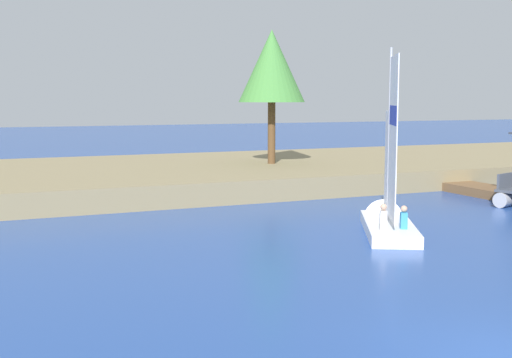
# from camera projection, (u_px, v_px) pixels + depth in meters

# --- Properties ---
(shore_bank) EXTENTS (80.00, 14.58, 0.95)m
(shore_bank) POSITION_uv_depth(u_px,v_px,m) (148.00, 176.00, 32.82)
(shore_bank) COLOR #897A56
(shore_bank) RESTS_ON ground
(shoreline_tree_right) EXTENTS (3.39, 3.39, 6.80)m
(shoreline_tree_right) POSITION_uv_depth(u_px,v_px,m) (272.00, 67.00, 33.79)
(shoreline_tree_right) COLOR brown
(shoreline_tree_right) RESTS_ON shore_bank
(wooden_dock) EXTENTS (1.74, 4.23, 0.39)m
(wooden_dock) POSITION_uv_depth(u_px,v_px,m) (481.00, 190.00, 29.90)
(wooden_dock) COLOR brown
(wooden_dock) RESTS_ON ground
(sailboat) EXTENTS (3.69, 5.20, 6.37)m
(sailboat) POSITION_uv_depth(u_px,v_px,m) (386.00, 215.00, 22.09)
(sailboat) COLOR white
(sailboat) RESTS_ON ground
(channel_buoy) EXTENTS (0.42, 0.42, 0.42)m
(channel_buoy) POSITION_uv_depth(u_px,v_px,m) (506.00, 201.00, 26.60)
(channel_buoy) COLOR yellow
(channel_buoy) RESTS_ON ground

